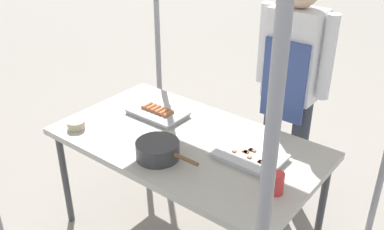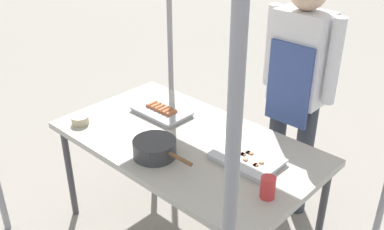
{
  "view_description": "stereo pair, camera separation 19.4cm",
  "coord_description": "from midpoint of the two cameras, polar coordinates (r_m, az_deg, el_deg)",
  "views": [
    {
      "loc": [
        1.42,
        -1.75,
        2.11
      ],
      "look_at": [
        0.0,
        0.05,
        0.9
      ],
      "focal_mm": 41.13,
      "sensor_mm": 36.0,
      "label": 1
    },
    {
      "loc": [
        1.57,
        -1.63,
        2.11
      ],
      "look_at": [
        0.0,
        0.05,
        0.9
      ],
      "focal_mm": 41.13,
      "sensor_mm": 36.0,
      "label": 2
    }
  ],
  "objects": [
    {
      "name": "drink_cup_near_edge",
      "position": [
        2.21,
        12.34,
        -9.23
      ],
      "size": [
        0.07,
        0.07,
        0.12
      ],
      "primitive_type": "cylinder",
      "color": "red",
      "rests_on": "stall_table"
    },
    {
      "name": "cooking_wok",
      "position": [
        2.46,
        -2.59,
        -4.32
      ],
      "size": [
        0.41,
        0.25,
        0.1
      ],
      "color": "#38383A",
      "rests_on": "stall_table"
    },
    {
      "name": "vendor_woman",
      "position": [
        2.93,
        15.41,
        4.4
      ],
      "size": [
        0.52,
        0.23,
        1.67
      ],
      "rotation": [
        0.0,
        0.0,
        3.14
      ],
      "color": "#333842",
      "rests_on": "ground"
    },
    {
      "name": "stall_table",
      "position": [
        2.66,
        1.35,
        -4.27
      ],
      "size": [
        1.6,
        0.9,
        0.75
      ],
      "color": "#B7B2A8",
      "rests_on": "ground"
    },
    {
      "name": "tray_meat_skewers",
      "position": [
        2.47,
        9.36,
        -5.68
      ],
      "size": [
        0.37,
        0.26,
        0.04
      ],
      "color": "silver",
      "rests_on": "stall_table"
    },
    {
      "name": "tray_grilled_sausages",
      "position": [
        2.92,
        -2.09,
        0.47
      ],
      "size": [
        0.38,
        0.24,
        0.05
      ],
      "color": "#ADADB2",
      "rests_on": "stall_table"
    },
    {
      "name": "condiment_bowl",
      "position": [
        2.87,
        -12.45,
        -0.68
      ],
      "size": [
        0.11,
        0.11,
        0.05
      ],
      "primitive_type": "cylinder",
      "color": "#BFB28C",
      "rests_on": "stall_table"
    }
  ]
}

